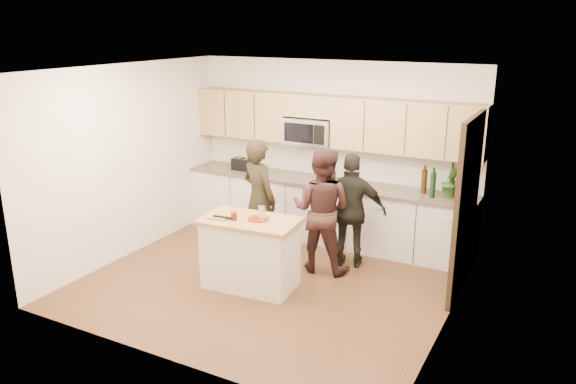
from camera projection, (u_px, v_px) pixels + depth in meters
The scene contains 21 objects.
floor at pixel (269, 281), 7.27m from camera, with size 4.50×4.50×0.00m, color brown.
room_shell at pixel (268, 151), 6.77m from camera, with size 4.52×4.02×2.71m.
back_cabinetry at pixel (324, 210), 8.57m from camera, with size 4.50×0.66×0.94m.
upper_cabinetry at pixel (332, 120), 8.28m from camera, with size 4.50×0.33×0.75m.
microwave at pixel (309, 131), 8.46m from camera, with size 0.76×0.41×0.40m.
doorway at pixel (468, 202), 6.70m from camera, with size 0.06×1.25×2.20m.
framed_picture at pixel (463, 170), 7.71m from camera, with size 0.30×0.03×0.38m.
dish_towel at pixel (264, 185), 8.74m from camera, with size 0.34×0.60×0.48m.
island at pixel (250, 253), 7.03m from camera, with size 1.25×0.80×0.90m.
red_plate at pixel (258, 219), 6.88m from camera, with size 0.27×0.27×0.02m, color maroon.
box_grater at pixel (262, 211), 6.81m from camera, with size 0.10×0.06×0.21m.
drink_glass at pixel (234, 216), 6.86m from camera, with size 0.08×0.08×0.09m, color maroon.
cutting_board at pixel (218, 217), 6.94m from camera, with size 0.26×0.19×0.02m, color #AD7748.
tongs at pixel (223, 217), 6.89m from camera, with size 0.28×0.03×0.02m, color black.
knife at pixel (216, 218), 6.86m from camera, with size 0.19×0.02×0.01m, color silver.
toaster at pixel (243, 164), 9.03m from camera, with size 0.34×0.20×0.19m.
bottle_cluster at pixel (443, 184), 7.61m from camera, with size 0.58×0.24×0.41m.
orchid at pixel (450, 182), 7.57m from camera, with size 0.25×0.20×0.45m, color #3B7830.
woman_left at pixel (259, 199), 7.86m from camera, with size 0.62×0.41×1.70m, color black.
woman_center at pixel (322, 210), 7.41m from camera, with size 0.82×0.64×1.69m, color #331C19.
woman_right at pixel (352, 211), 7.55m from camera, with size 0.93×0.39×1.58m, color black.
Camera 1 is at (3.31, -5.75, 3.21)m, focal length 35.00 mm.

